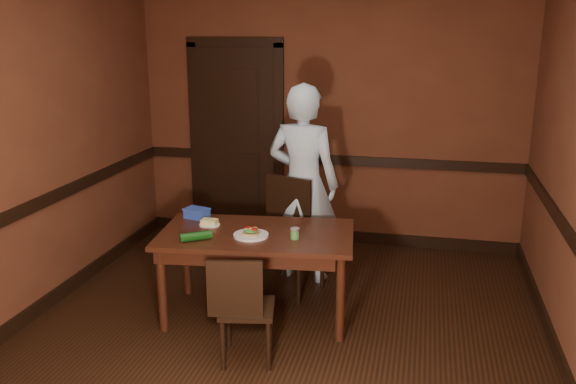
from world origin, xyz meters
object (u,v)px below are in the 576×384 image
at_px(person, 303,184).
at_px(sauce_jar, 295,233).
at_px(chair_near, 247,306).
at_px(sandwich_plate, 251,234).
at_px(cheese_saucer, 209,223).
at_px(chair_far, 291,238).
at_px(food_tub, 197,213).
at_px(dining_table, 257,274).

relative_size(person, sauce_jar, 21.28).
distance_m(chair_near, sandwich_plate, 0.66).
height_order(chair_near, sandwich_plate, chair_near).
bearing_deg(cheese_saucer, person, 51.27).
distance_m(chair_far, sauce_jar, 0.68).
relative_size(chair_near, food_tub, 3.44).
bearing_deg(sandwich_plate, chair_far, 74.00).
xyz_separation_m(chair_far, food_tub, (-0.75, -0.29, 0.26)).
height_order(dining_table, cheese_saucer, cheese_saucer).
relative_size(chair_near, sandwich_plate, 2.92).
height_order(person, cheese_saucer, person).
bearing_deg(sauce_jar, sandwich_plate, -176.87).
bearing_deg(food_tub, sandwich_plate, -14.65).
relative_size(dining_table, person, 0.84).
bearing_deg(person, sauce_jar, 106.63).
bearing_deg(chair_near, sauce_jar, -121.52).
xyz_separation_m(chair_far, cheese_saucer, (-0.58, -0.45, 0.24)).
relative_size(dining_table, food_tub, 6.53).
bearing_deg(dining_table, sandwich_plate, -105.03).
distance_m(chair_far, chair_near, 1.19).
relative_size(chair_far, chair_near, 1.24).
distance_m(dining_table, sauce_jar, 0.52).
bearing_deg(chair_far, sandwich_plate, -85.98).
relative_size(chair_near, person, 0.44).
bearing_deg(cheese_saucer, sandwich_plate, -23.89).
height_order(cheese_saucer, food_tub, food_tub).
bearing_deg(person, cheese_saucer, 60.17).
distance_m(sauce_jar, cheese_saucer, 0.76).
bearing_deg(sauce_jar, chair_far, 104.92).
distance_m(sandwich_plate, food_tub, 0.66).
height_order(chair_near, sauce_jar, chair_near).
xyz_separation_m(dining_table, chair_near, (0.11, -0.66, 0.04)).
bearing_deg(food_tub, chair_far, 36.91).
bearing_deg(person, dining_table, 85.59).
relative_size(sandwich_plate, cheese_saucer, 1.61).
xyz_separation_m(sandwich_plate, food_tub, (-0.57, 0.34, 0.02)).
xyz_separation_m(sauce_jar, food_tub, (-0.91, 0.32, 0.00)).
distance_m(dining_table, chair_near, 0.67).
bearing_deg(chair_far, sauce_jar, -55.07).
distance_m(cheese_saucer, food_tub, 0.24).
height_order(dining_table, person, person).
xyz_separation_m(cheese_saucer, food_tub, (-0.17, 0.16, 0.02)).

